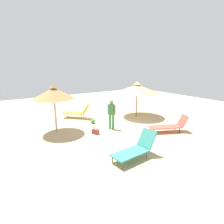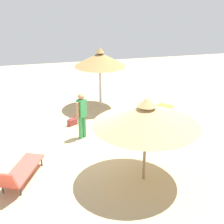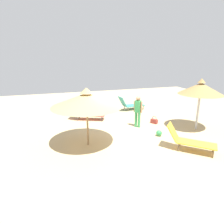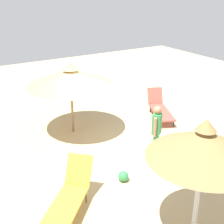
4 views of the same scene
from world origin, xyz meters
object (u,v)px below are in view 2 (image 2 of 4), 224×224
lounge_chair_center (157,110)px  handbag (72,122)px  parasol_umbrella_near_right (100,59)px  lounge_chair_near_left (19,172)px  beach_ball (118,125)px  parasol_umbrella_front (146,115)px  person_standing_far_left (82,113)px

lounge_chair_center → handbag: size_ratio=4.06×
parasol_umbrella_near_right → lounge_chair_near_left: parasol_umbrella_near_right is taller
lounge_chair_near_left → handbag: (1.84, 3.42, -0.23)m
handbag → beach_ball: bearing=-22.9°
parasol_umbrella_front → parasol_umbrella_near_right: bearing=90.8°
lounge_chair_near_left → beach_ball: (3.44, 2.75, -0.23)m
handbag → parasol_umbrella_near_right: bearing=48.5°
lounge_chair_center → lounge_chair_near_left: bearing=-148.8°
lounge_chair_center → person_standing_far_left: size_ratio=1.05×
person_standing_far_left → handbag: size_ratio=3.87×
parasol_umbrella_near_right → handbag: size_ratio=6.07×
parasol_umbrella_front → lounge_chair_near_left: bearing=170.8°
parasol_umbrella_near_right → lounge_chair_near_left: bearing=-123.0°
parasol_umbrella_near_right → person_standing_far_left: parasol_umbrella_near_right is taller
parasol_umbrella_front → handbag: size_ratio=6.62×
lounge_chair_near_left → handbag: 3.89m
person_standing_far_left → parasol_umbrella_front: bearing=-66.1°
parasol_umbrella_front → person_standing_far_left: size_ratio=1.71×
beach_ball → parasol_umbrella_near_right: bearing=95.1°
lounge_chair_near_left → person_standing_far_left: bearing=48.3°
parasol_umbrella_front → lounge_chair_center: bearing=64.4°
parasol_umbrella_front → person_standing_far_left: bearing=113.9°
handbag → beach_ball: 1.73m
parasol_umbrella_front → lounge_chair_center: (1.72, 3.58, -1.46)m
parasol_umbrella_front → lounge_chair_center: size_ratio=1.63×
parasol_umbrella_near_right → beach_ball: 2.97m
person_standing_far_left → beach_ball: size_ratio=5.91×
person_standing_far_left → handbag: 1.38m
parasol_umbrella_front → lounge_chair_near_left: (-3.31, 0.54, -1.54)m
lounge_chair_near_left → parasol_umbrella_front: bearing=-9.2°
parasol_umbrella_front → person_standing_far_left: 3.26m
parasol_umbrella_front → person_standing_far_left: (-1.26, 2.84, -0.98)m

